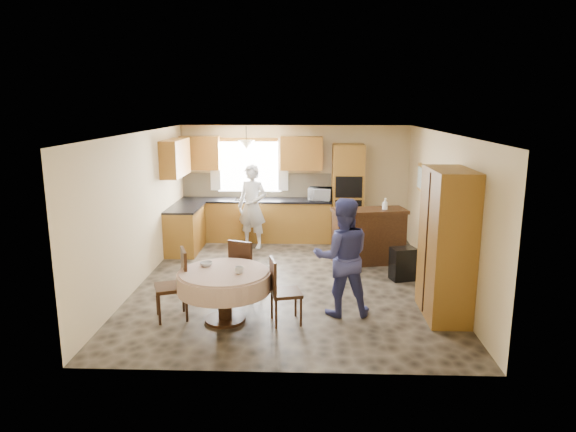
# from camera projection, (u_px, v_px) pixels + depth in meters

# --- Properties ---
(floor) EXTENTS (5.00, 6.00, 0.01)m
(floor) POSITION_uv_depth(u_px,v_px,m) (290.00, 282.00, 8.70)
(floor) COLOR brown
(floor) RESTS_ON ground
(ceiling) EXTENTS (5.00, 6.00, 0.01)m
(ceiling) POSITION_uv_depth(u_px,v_px,m) (290.00, 133.00, 8.16)
(ceiling) COLOR white
(ceiling) RESTS_ON wall_back
(wall_back) EXTENTS (5.00, 0.02, 2.50)m
(wall_back) POSITION_uv_depth(u_px,v_px,m) (295.00, 182.00, 11.36)
(wall_back) COLOR beige
(wall_back) RESTS_ON floor
(wall_front) EXTENTS (5.00, 0.02, 2.50)m
(wall_front) POSITION_uv_depth(u_px,v_px,m) (281.00, 266.00, 5.50)
(wall_front) COLOR beige
(wall_front) RESTS_ON floor
(wall_left) EXTENTS (0.02, 6.00, 2.50)m
(wall_left) POSITION_uv_depth(u_px,v_px,m) (140.00, 209.00, 8.52)
(wall_left) COLOR beige
(wall_left) RESTS_ON floor
(wall_right) EXTENTS (0.02, 6.00, 2.50)m
(wall_right) POSITION_uv_depth(u_px,v_px,m) (444.00, 211.00, 8.34)
(wall_right) COLOR beige
(wall_right) RESTS_ON floor
(window) EXTENTS (1.40, 0.03, 1.10)m
(window) POSITION_uv_depth(u_px,v_px,m) (249.00, 167.00, 11.30)
(window) COLOR white
(window) RESTS_ON wall_back
(curtain_left) EXTENTS (0.22, 0.02, 1.15)m
(curtain_left) POSITION_uv_depth(u_px,v_px,m) (215.00, 164.00, 11.27)
(curtain_left) COLOR white
(curtain_left) RESTS_ON wall_back
(curtain_right) EXTENTS (0.22, 0.02, 1.15)m
(curtain_right) POSITION_uv_depth(u_px,v_px,m) (283.00, 165.00, 11.22)
(curtain_right) COLOR white
(curtain_right) RESTS_ON wall_back
(base_cab_back) EXTENTS (3.30, 0.60, 0.88)m
(base_cab_back) POSITION_uv_depth(u_px,v_px,m) (256.00, 221.00, 11.27)
(base_cab_back) COLOR #B07C2F
(base_cab_back) RESTS_ON floor
(counter_back) EXTENTS (3.30, 0.64, 0.04)m
(counter_back) POSITION_uv_depth(u_px,v_px,m) (255.00, 200.00, 11.17)
(counter_back) COLOR black
(counter_back) RESTS_ON base_cab_back
(base_cab_left) EXTENTS (0.60, 1.20, 0.88)m
(base_cab_left) POSITION_uv_depth(u_px,v_px,m) (185.00, 230.00, 10.44)
(base_cab_left) COLOR #B07C2F
(base_cab_left) RESTS_ON floor
(counter_left) EXTENTS (0.64, 1.20, 0.04)m
(counter_left) POSITION_uv_depth(u_px,v_px,m) (184.00, 208.00, 10.34)
(counter_left) COLOR black
(counter_left) RESTS_ON base_cab_left
(backsplash) EXTENTS (3.30, 0.02, 0.55)m
(backsplash) POSITION_uv_depth(u_px,v_px,m) (256.00, 185.00, 11.40)
(backsplash) COLOR tan
(backsplash) RESTS_ON wall_back
(wall_cab_left) EXTENTS (0.85, 0.33, 0.72)m
(wall_cab_left) POSITION_uv_depth(u_px,v_px,m) (200.00, 153.00, 11.13)
(wall_cab_left) COLOR #AA6B2A
(wall_cab_left) RESTS_ON wall_back
(wall_cab_right) EXTENTS (0.90, 0.33, 0.72)m
(wall_cab_right) POSITION_uv_depth(u_px,v_px,m) (301.00, 153.00, 11.05)
(wall_cab_right) COLOR #AA6B2A
(wall_cab_right) RESTS_ON wall_back
(wall_cab_side) EXTENTS (0.33, 1.20, 0.72)m
(wall_cab_side) POSITION_uv_depth(u_px,v_px,m) (175.00, 158.00, 10.13)
(wall_cab_side) COLOR #AA6B2A
(wall_cab_side) RESTS_ON wall_left
(oven_tower) EXTENTS (0.66, 0.62, 2.12)m
(oven_tower) POSITION_uv_depth(u_px,v_px,m) (347.00, 194.00, 11.06)
(oven_tower) COLOR #B07C2F
(oven_tower) RESTS_ON floor
(oven_upper) EXTENTS (0.56, 0.01, 0.45)m
(oven_upper) POSITION_uv_depth(u_px,v_px,m) (349.00, 187.00, 10.71)
(oven_upper) COLOR black
(oven_upper) RESTS_ON oven_tower
(oven_lower) EXTENTS (0.56, 0.01, 0.45)m
(oven_lower) POSITION_uv_depth(u_px,v_px,m) (348.00, 211.00, 10.82)
(oven_lower) COLOR black
(oven_lower) RESTS_ON oven_tower
(pendant) EXTENTS (0.36, 0.36, 0.18)m
(pendant) POSITION_uv_depth(u_px,v_px,m) (246.00, 144.00, 10.72)
(pendant) COLOR beige
(pendant) RESTS_ON ceiling
(sideboard) EXTENTS (1.45, 0.82, 0.97)m
(sideboard) POSITION_uv_depth(u_px,v_px,m) (368.00, 238.00, 9.64)
(sideboard) COLOR #3B2210
(sideboard) RESTS_ON floor
(space_heater) EXTENTS (0.47, 0.39, 0.56)m
(space_heater) POSITION_uv_depth(u_px,v_px,m) (403.00, 264.00, 8.76)
(space_heater) COLOR black
(space_heater) RESTS_ON floor
(cupboard) EXTENTS (0.55, 1.10, 2.10)m
(cupboard) POSITION_uv_depth(u_px,v_px,m) (447.00, 244.00, 7.12)
(cupboard) COLOR #B07C2F
(cupboard) RESTS_ON floor
(dining_table) EXTENTS (1.28, 1.28, 0.73)m
(dining_table) POSITION_uv_depth(u_px,v_px,m) (224.00, 282.00, 7.03)
(dining_table) COLOR #3B2210
(dining_table) RESTS_ON floor
(chair_left) EXTENTS (0.55, 0.55, 0.99)m
(chair_left) POSITION_uv_depth(u_px,v_px,m) (177.00, 281.00, 7.14)
(chair_left) COLOR #3B2210
(chair_left) RESTS_ON floor
(chair_back) EXTENTS (0.54, 0.54, 0.95)m
(chair_back) POSITION_uv_depth(u_px,v_px,m) (244.00, 266.00, 7.83)
(chair_back) COLOR #3B2210
(chair_back) RESTS_ON floor
(chair_right) EXTENTS (0.48, 0.48, 0.92)m
(chair_right) POSITION_uv_depth(u_px,v_px,m) (281.00, 288.00, 6.97)
(chair_right) COLOR #3B2210
(chair_right) RESTS_ON floor
(framed_picture) EXTENTS (0.06, 0.63, 0.52)m
(framed_picture) POSITION_uv_depth(u_px,v_px,m) (422.00, 178.00, 9.76)
(framed_picture) COLOR gold
(framed_picture) RESTS_ON wall_right
(microwave) EXTENTS (0.53, 0.40, 0.27)m
(microwave) POSITION_uv_depth(u_px,v_px,m) (320.00, 194.00, 11.04)
(microwave) COLOR silver
(microwave) RESTS_ON counter_back
(person_sink) EXTENTS (0.74, 0.61, 1.74)m
(person_sink) POSITION_uv_depth(u_px,v_px,m) (252.00, 207.00, 10.62)
(person_sink) COLOR silver
(person_sink) RESTS_ON floor
(person_dining) EXTENTS (0.87, 0.71, 1.69)m
(person_dining) POSITION_uv_depth(u_px,v_px,m) (342.00, 257.00, 7.22)
(person_dining) COLOR #393D7D
(person_dining) RESTS_ON floor
(bowl_sideboard) EXTENTS (0.25, 0.25, 0.05)m
(bowl_sideboard) POSITION_uv_depth(u_px,v_px,m) (351.00, 211.00, 9.54)
(bowl_sideboard) COLOR #B2B2B2
(bowl_sideboard) RESTS_ON sideboard
(bottle_sideboard) EXTENTS (0.14, 0.14, 0.27)m
(bottle_sideboard) POSITION_uv_depth(u_px,v_px,m) (385.00, 205.00, 9.49)
(bottle_sideboard) COLOR silver
(bottle_sideboard) RESTS_ON sideboard
(cup_table) EXTENTS (0.16, 0.16, 0.10)m
(cup_table) POSITION_uv_depth(u_px,v_px,m) (239.00, 270.00, 6.87)
(cup_table) COLOR #B2B2B2
(cup_table) RESTS_ON dining_table
(bowl_table) EXTENTS (0.18, 0.18, 0.05)m
(bowl_table) POSITION_uv_depth(u_px,v_px,m) (206.00, 264.00, 7.20)
(bowl_table) COLOR #B2B2B2
(bowl_table) RESTS_ON dining_table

